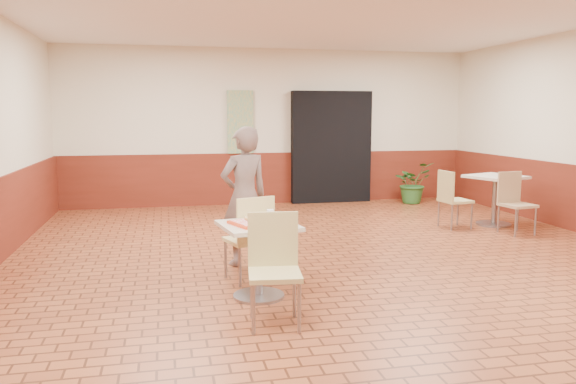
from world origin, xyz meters
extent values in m
cube|color=brown|center=(0.00, 0.00, 0.00)|extent=(8.00, 10.00, 0.01)
cube|color=beige|center=(0.00, 5.00, 1.50)|extent=(8.00, 0.01, 3.00)
cube|color=#5D1E11|center=(0.00, 4.98, 0.50)|extent=(8.00, 0.04, 1.00)
cube|color=black|center=(1.20, 4.88, 1.10)|extent=(1.60, 0.22, 2.20)
cube|color=gray|center=(-0.60, 4.94, 1.60)|extent=(0.50, 0.03, 1.20)
cube|color=beige|center=(-1.18, -0.63, 0.71)|extent=(0.69, 0.69, 0.04)
cylinder|color=gray|center=(-1.18, -0.63, 0.34)|extent=(0.08, 0.08, 0.69)
cylinder|color=gray|center=(-1.18, -0.63, 0.01)|extent=(0.50, 0.50, 0.03)
cube|color=tan|center=(-1.16, -1.39, 0.44)|extent=(0.48, 0.48, 0.04)
cube|color=tan|center=(-1.14, -1.19, 0.70)|extent=(0.43, 0.08, 0.47)
cylinder|color=gray|center=(-1.37, -1.55, 0.21)|extent=(0.03, 0.03, 0.42)
cylinder|color=gray|center=(-1.00, -1.59, 0.21)|extent=(0.03, 0.03, 0.42)
cylinder|color=gray|center=(-1.33, -1.18, 0.21)|extent=(0.03, 0.03, 0.42)
cylinder|color=gray|center=(-0.96, -1.23, 0.21)|extent=(0.03, 0.03, 0.42)
cube|color=#E3D588|center=(-1.19, -0.05, 0.43)|extent=(0.53, 0.53, 0.04)
cube|color=#E3D588|center=(-1.13, -0.23, 0.69)|extent=(0.41, 0.16, 0.46)
cylinder|color=gray|center=(-1.07, 0.18, 0.21)|extent=(0.03, 0.03, 0.41)
cylinder|color=gray|center=(-1.42, 0.07, 0.21)|extent=(0.03, 0.03, 0.41)
cylinder|color=gray|center=(-0.96, -0.16, 0.21)|extent=(0.03, 0.03, 0.41)
cylinder|color=gray|center=(-1.31, -0.27, 0.21)|extent=(0.03, 0.03, 0.41)
imported|color=#6F5B56|center=(-1.14, 0.59, 0.81)|extent=(0.68, 0.56, 1.62)
cube|color=red|center=(-1.18, -0.63, 0.74)|extent=(0.48, 0.37, 0.03)
cube|color=#E18585|center=(-1.18, -0.63, 0.75)|extent=(0.43, 0.32, 0.00)
torus|color=#C08F46|center=(-1.25, -0.57, 0.77)|extent=(0.11, 0.11, 0.03)
ellipsoid|color=#E28A42|center=(-1.09, -0.64, 0.77)|extent=(0.14, 0.08, 0.04)
cube|color=white|center=(-1.09, -0.64, 0.79)|extent=(0.13, 0.07, 0.01)
ellipsoid|color=#B36518|center=(-1.15, -0.65, 0.76)|extent=(0.03, 0.03, 0.02)
cylinder|color=white|center=(-1.04, -0.56, 0.80)|extent=(0.07, 0.07, 0.09)
cylinder|color=blue|center=(-1.04, -0.56, 0.80)|extent=(0.07, 0.07, 0.02)
cube|color=beige|center=(3.07, 2.07, 0.77)|extent=(0.75, 0.75, 0.04)
cylinder|color=gray|center=(3.07, 2.07, 0.38)|extent=(0.08, 0.08, 0.75)
cylinder|color=gray|center=(3.07, 2.07, 0.02)|extent=(0.54, 0.54, 0.03)
cube|color=tan|center=(2.35, 2.01, 0.42)|extent=(0.45, 0.45, 0.04)
cube|color=tan|center=(2.17, 1.99, 0.67)|extent=(0.07, 0.41, 0.45)
cylinder|color=gray|center=(2.55, 1.85, 0.20)|extent=(0.03, 0.03, 0.40)
cylinder|color=gray|center=(2.51, 2.21, 0.20)|extent=(0.03, 0.03, 0.40)
cylinder|color=gray|center=(2.20, 1.82, 0.20)|extent=(0.03, 0.03, 0.40)
cylinder|color=gray|center=(2.16, 2.17, 0.20)|extent=(0.03, 0.03, 0.40)
cube|color=tan|center=(3.02, 1.40, 0.43)|extent=(0.47, 0.47, 0.04)
cube|color=tan|center=(2.99, 1.59, 0.68)|extent=(0.42, 0.09, 0.46)
cylinder|color=gray|center=(2.86, 1.20, 0.20)|extent=(0.03, 0.03, 0.41)
cylinder|color=gray|center=(3.22, 1.25, 0.20)|extent=(0.03, 0.03, 0.41)
cylinder|color=gray|center=(2.82, 1.56, 0.20)|extent=(0.03, 0.03, 0.41)
cylinder|color=gray|center=(3.17, 1.60, 0.20)|extent=(0.03, 0.03, 0.41)
imported|color=#295D25|center=(2.74, 4.40, 0.41)|extent=(0.92, 0.87, 0.81)
camera|label=1|loc=(-2.02, -5.82, 1.77)|focal=35.00mm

